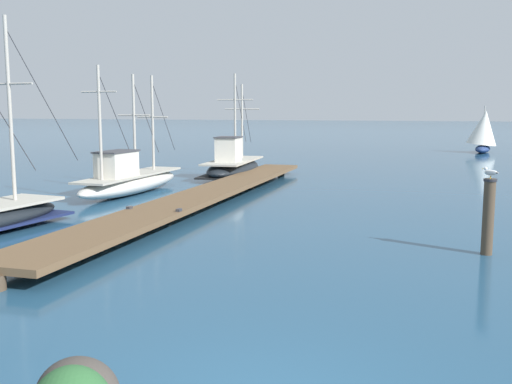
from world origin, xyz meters
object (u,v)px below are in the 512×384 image
object	(u,v)px
fishing_boat_2	(233,166)
mooring_piling	(488,215)
fishing_boat_0	(129,179)
perched_seagull	(491,172)
distant_sailboat	(483,131)

from	to	relation	value
fishing_boat_2	mooring_piling	size ratio (longest dim) A/B	3.92
fishing_boat_0	perched_seagull	xyz separation A→B (m)	(13.40, -5.62, 1.34)
fishing_boat_0	distant_sailboat	world-z (taller)	fishing_boat_0
fishing_boat_0	fishing_boat_2	xyz separation A→B (m)	(1.58, 6.95, -0.01)
mooring_piling	distant_sailboat	size ratio (longest dim) A/B	0.38
fishing_boat_0	perched_seagull	distance (m)	14.59
fishing_boat_2	perched_seagull	xyz separation A→B (m)	(11.81, -12.57, 1.35)
mooring_piling	fishing_boat_0	bearing A→B (deg)	157.23
perched_seagull	fishing_boat_0	bearing A→B (deg)	157.24
mooring_piling	fishing_boat_2	bearing A→B (deg)	133.22
fishing_boat_2	perched_seagull	bearing A→B (deg)	-46.77
fishing_boat_0	mooring_piling	bearing A→B (deg)	-22.77
fishing_boat_2	distant_sailboat	bearing A→B (deg)	63.18
fishing_boat_0	distant_sailboat	bearing A→B (deg)	66.15
fishing_boat_0	mooring_piling	size ratio (longest dim) A/B	4.32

